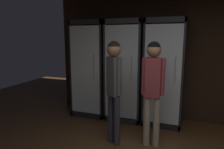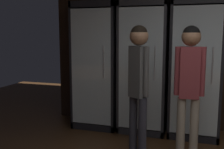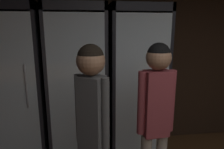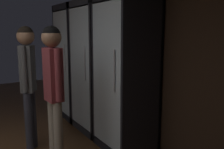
{
  "view_description": "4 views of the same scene",
  "coord_description": "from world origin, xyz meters",
  "views": [
    {
      "loc": [
        -0.12,
        -1.41,
        1.72
      ],
      "look_at": [
        -1.56,
        2.46,
        0.97
      ],
      "focal_mm": 33.27,
      "sensor_mm": 36.0,
      "label": 1
    },
    {
      "loc": [
        -0.53,
        -1.59,
        1.56
      ],
      "look_at": [
        -1.82,
        2.52,
        0.92
      ],
      "focal_mm": 43.88,
      "sensor_mm": 36.0,
      "label": 2
    },
    {
      "loc": [
        -1.22,
        0.06,
        1.77
      ],
      "look_at": [
        -0.92,
        2.38,
        1.24
      ],
      "focal_mm": 32.31,
      "sensor_mm": 36.0,
      "label": 3
    },
    {
      "loc": [
        2.0,
        0.83,
        1.59
      ],
      "look_at": [
        -1.01,
        2.75,
        0.96
      ],
      "focal_mm": 38.56,
      "sensor_mm": 36.0,
      "label": 4
    }
  ],
  "objects": [
    {
      "name": "shopper_far",
      "position": [
        -0.61,
        1.7,
        1.05
      ],
      "size": [
        0.35,
        0.22,
        1.66
      ],
      "color": "gray",
      "rests_on": "ground"
    },
    {
      "name": "wall_back",
      "position": [
        0.0,
        3.03,
        1.4
      ],
      "size": [
        6.0,
        0.06,
        2.8
      ],
      "primitive_type": "cube",
      "color": "black",
      "rests_on": "ground"
    },
    {
      "name": "cooler_far_left",
      "position": [
        -2.12,
        2.72,
        1.02
      ],
      "size": [
        0.74,
        0.64,
        2.07
      ],
      "color": "black",
      "rests_on": "ground"
    },
    {
      "name": "cooler_center",
      "position": [
        -0.55,
        2.72,
        1.01
      ],
      "size": [
        0.74,
        0.64,
        2.07
      ],
      "color": "black",
      "rests_on": "ground"
    },
    {
      "name": "shopper_near",
      "position": [
        -1.19,
        1.56,
        1.05
      ],
      "size": [
        0.27,
        0.23,
        1.66
      ],
      "color": "#2D2D38",
      "rests_on": "ground"
    },
    {
      "name": "cooler_left",
      "position": [
        -1.34,
        2.72,
        1.01
      ],
      "size": [
        0.74,
        0.64,
        2.07
      ],
      "color": "#2B2B30",
      "rests_on": "ground"
    }
  ]
}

